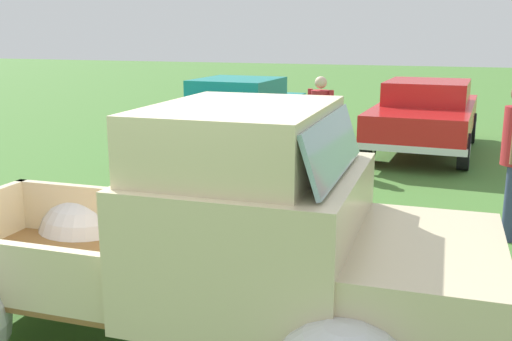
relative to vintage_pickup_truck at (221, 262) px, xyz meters
name	(u,v)px	position (x,y,z in m)	size (l,w,h in m)	color
vintage_pickup_truck	(221,262)	(0.00, 0.00, 0.00)	(4.66, 2.83, 1.96)	black
show_car_0	(235,110)	(-2.89, 7.90, 0.03)	(2.10, 4.34, 1.43)	black
show_car_1	(425,113)	(0.95, 8.64, 0.03)	(2.10, 4.52, 1.43)	black
spectator_0	(320,116)	(-0.75, 6.54, 0.17)	(0.53, 0.44, 1.63)	navy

